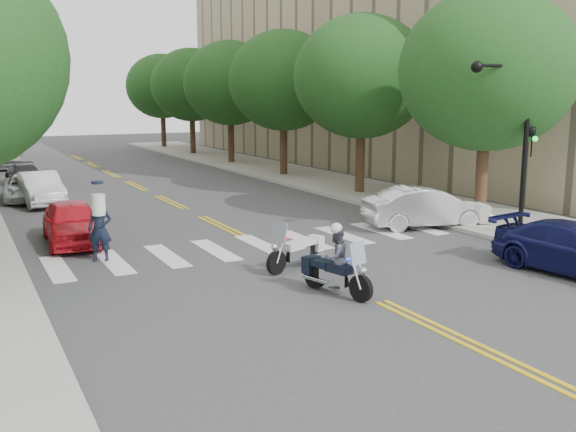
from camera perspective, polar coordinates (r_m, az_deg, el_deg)
ground at (r=15.06m, az=8.27°, el=-7.57°), size 140.00×140.00×0.00m
sidewalk_right at (r=38.33m, az=0.54°, el=3.71°), size 5.00×60.00×0.15m
building_right at (r=51.36m, az=15.53°, el=17.30°), size 26.00×44.00×22.00m
tree_r_0 at (r=24.63m, az=17.30°, el=12.19°), size 6.40×6.40×8.45m
tree_r_1 at (r=30.85m, az=6.57°, el=12.17°), size 6.40×6.40×8.45m
tree_r_2 at (r=37.74m, az=-0.40°, el=11.94°), size 6.40×6.40×8.45m
tree_r_3 at (r=45.00m, az=-5.17°, el=11.68°), size 6.40×6.40×8.45m
tree_r_4 at (r=52.48m, az=-8.59°, el=11.44°), size 6.40×6.40×8.45m
tree_r_5 at (r=60.09m, az=-11.14°, el=11.24°), size 6.40×6.40×8.45m
traffic_signal_pole at (r=22.12m, az=19.63°, el=7.54°), size 2.82×0.42×6.00m
motorcycle_police at (r=15.34m, az=4.15°, el=-4.12°), size 0.86×2.11×1.74m
motorcycle_parked at (r=17.69m, az=1.04°, el=-3.07°), size 2.08×1.04×1.40m
officer_standing at (r=19.04m, az=-16.38°, el=-1.14°), size 0.81×0.70×1.87m
convertible at (r=23.60m, az=12.22°, el=0.79°), size 4.77×2.68×1.49m
parked_car_a at (r=21.65m, az=-18.66°, el=-0.51°), size 1.90×4.22×1.41m
parked_car_b at (r=29.99m, az=-21.14°, el=2.29°), size 1.69×4.35×1.41m
parked_car_c at (r=31.44m, az=-22.23°, el=2.36°), size 2.26×4.39×1.19m
parked_car_d at (r=36.42m, az=-22.34°, el=3.36°), size 1.81×4.09×1.17m
parked_car_e at (r=45.83m, az=-23.52°, el=4.76°), size 1.93×4.25×1.41m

